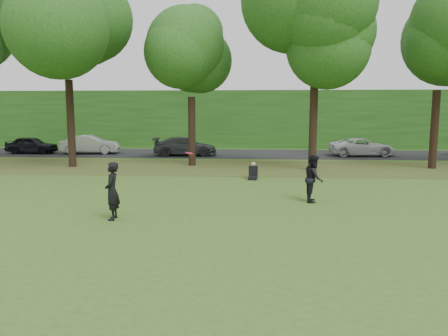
{
  "coord_description": "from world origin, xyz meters",
  "views": [
    {
      "loc": [
        0.78,
        -12.21,
        3.41
      ],
      "look_at": [
        -0.31,
        3.29,
        1.3
      ],
      "focal_mm": 35.0,
      "sensor_mm": 36.0,
      "label": 1
    }
  ],
  "objects_px": {
    "frisbee": "(189,153)",
    "seated_person": "(253,173)",
    "player_right": "(314,178)",
    "player_left": "(112,191)"
  },
  "relations": [
    {
      "from": "frisbee",
      "to": "seated_person",
      "type": "distance_m",
      "value": 7.26
    },
    {
      "from": "player_right",
      "to": "seated_person",
      "type": "xyz_separation_m",
      "value": [
        -2.25,
        5.12,
        -0.56
      ]
    },
    {
      "from": "player_left",
      "to": "frisbee",
      "type": "relative_size",
      "value": 4.81
    },
    {
      "from": "player_left",
      "to": "frisbee",
      "type": "distance_m",
      "value": 2.84
    },
    {
      "from": "player_left",
      "to": "seated_person",
      "type": "xyz_separation_m",
      "value": [
        4.31,
        8.23,
        -0.59
      ]
    },
    {
      "from": "frisbee",
      "to": "seated_person",
      "type": "bearing_deg",
      "value": 72.58
    },
    {
      "from": "player_left",
      "to": "player_right",
      "type": "height_order",
      "value": "player_left"
    },
    {
      "from": "player_right",
      "to": "seated_person",
      "type": "relative_size",
      "value": 2.1
    },
    {
      "from": "player_right",
      "to": "frisbee",
      "type": "bearing_deg",
      "value": 117.3
    },
    {
      "from": "player_left",
      "to": "player_right",
      "type": "distance_m",
      "value": 7.26
    }
  ]
}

